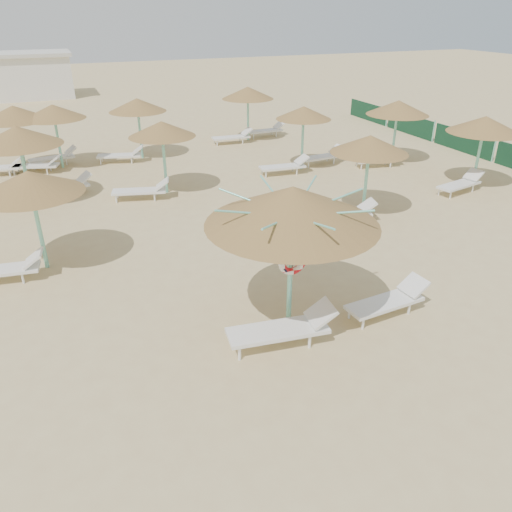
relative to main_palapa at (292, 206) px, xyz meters
name	(u,v)px	position (x,y,z in m)	size (l,w,h in m)	color
ground	(293,323)	(0.09, -0.05, -2.77)	(120.00, 120.00, 0.00)	tan
main_palapa	(292,206)	(0.00, 0.00, 0.00)	(3.55, 3.55, 3.18)	#7AD4BC
lounger_main_a	(285,328)	(-0.41, -0.66, -2.38)	(2.31, 0.93, 0.82)	white
lounger_main_b	(389,300)	(2.28, -0.52, -2.42)	(2.04, 0.77, 0.73)	white
palapa_field	(199,122)	(1.22, 10.58, -0.47)	(19.58, 13.81, 2.72)	#7AD4BC
service_hut	(14,76)	(-5.91, 34.95, -1.12)	(8.40, 4.40, 3.25)	silver
windbreak_fence	(464,141)	(14.09, 9.91, -2.27)	(0.08, 19.84, 1.10)	#16442F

